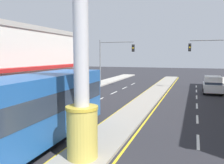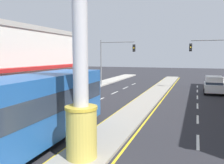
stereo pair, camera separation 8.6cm
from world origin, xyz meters
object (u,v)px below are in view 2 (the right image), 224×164
object	(u,v)px
traffic_light_left_side	(113,55)
bus_near_right_lane	(28,108)
district_sign	(80,45)
suv_near_left_lane	(214,84)
traffic_light_right_side	(217,55)

from	to	relation	value
traffic_light_left_side	bus_near_right_lane	world-z (taller)	traffic_light_left_side
district_sign	suv_near_left_lane	bearing A→B (deg)	73.35
traffic_light_right_side	suv_near_left_lane	bearing A→B (deg)	-100.36
traffic_light_left_side	suv_near_left_lane	distance (m)	12.89
district_sign	suv_near_left_lane	xyz separation A→B (m)	(6.02, 20.14, -3.59)
traffic_light_left_side	suv_near_left_lane	bearing A→B (deg)	-8.78
traffic_light_right_side	district_sign	bearing A→B (deg)	-106.21
traffic_light_left_side	district_sign	bearing A→B (deg)	-74.03
traffic_light_right_side	bus_near_right_lane	size ratio (longest dim) A/B	0.55
bus_near_right_lane	traffic_light_right_side	bearing A→B (deg)	67.15
traffic_light_right_side	suv_near_left_lane	world-z (taller)	traffic_light_right_side
traffic_light_right_side	bus_near_right_lane	bearing A→B (deg)	-112.85
bus_near_right_lane	suv_near_left_lane	size ratio (longest dim) A/B	2.44
traffic_light_left_side	traffic_light_right_side	xyz separation A→B (m)	(12.61, -0.34, 0.00)
district_sign	bus_near_right_lane	bearing A→B (deg)	174.16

